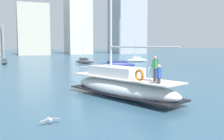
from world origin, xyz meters
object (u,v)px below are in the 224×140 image
object	(u,v)px
moored_cutter_left	(117,64)
moored_cutter_right	(4,61)
moored_catamaran	(85,61)
main_sailboat	(122,85)
seagull	(50,119)
moored_ketch_distant	(137,60)

from	to	relation	value
moored_cutter_left	moored_cutter_right	size ratio (longest dim) A/B	1.04
moored_cutter_left	moored_cutter_right	distance (m)	23.36
moored_cutter_left	moored_catamaran	bearing A→B (deg)	103.18
main_sailboat	moored_cutter_right	bearing A→B (deg)	102.65
seagull	moored_cutter_left	bearing A→B (deg)	61.43
moored_catamaran	moored_cutter_right	distance (m)	15.60
moored_cutter_right	moored_catamaran	bearing A→B (deg)	-16.62
moored_catamaran	moored_cutter_right	bearing A→B (deg)	163.38
moored_cutter_left	moored_ketch_distant	world-z (taller)	moored_cutter_left
main_sailboat	seagull	world-z (taller)	main_sailboat
moored_cutter_left	seagull	distance (m)	30.64
main_sailboat	moored_ketch_distant	distance (m)	38.72
main_sailboat	moored_catamaran	xyz separation A→B (m)	(6.45, 33.40, -0.42)
moored_catamaran	moored_ketch_distant	bearing A→B (deg)	2.73
moored_cutter_right	moored_ketch_distant	world-z (taller)	moored_cutter_right
moored_ketch_distant	seagull	xyz separation A→B (m)	(-24.18, -38.47, -0.22)
moored_cutter_left	moored_ketch_distant	xyz separation A→B (m)	(9.53, 11.56, -0.14)
moored_cutter_left	seagull	world-z (taller)	moored_cutter_left
moored_catamaran	seagull	bearing A→B (deg)	-107.68
moored_catamaran	moored_cutter_right	world-z (taller)	moored_cutter_right
moored_ketch_distant	moored_cutter_left	bearing A→B (deg)	-129.49
moored_cutter_left	seagull	bearing A→B (deg)	-118.57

